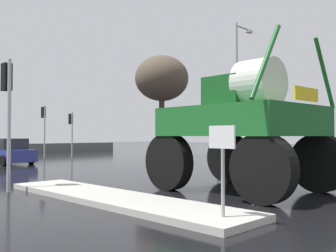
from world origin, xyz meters
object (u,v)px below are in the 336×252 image
lane_arrow_sign (222,154)px  traffic_signal_near_left (7,95)px  sedan_ahead (6,152)px  bare_tree_right (162,79)px  traffic_signal_far_left (71,124)px  traffic_signal_near_right (215,113)px  traffic_signal_far_right (44,120)px  oversize_sprayer (243,125)px  streetlight_near_right (238,86)px

lane_arrow_sign → traffic_signal_near_left: 7.46m
sedan_ahead → lane_arrow_sign: bearing=163.9°
traffic_signal_near_left → bare_tree_right: size_ratio=0.50×
bare_tree_right → traffic_signal_far_left: bearing=131.6°
traffic_signal_near_right → traffic_signal_far_right: bearing=94.1°
oversize_sprayer → traffic_signal_near_left: oversize_sprayer is taller
oversize_sprayer → traffic_signal_far_left: bearing=-14.7°
lane_arrow_sign → traffic_signal_far_left: size_ratio=0.49×
traffic_signal_near_left → bare_tree_right: bare_tree_right is taller
oversize_sprayer → bare_tree_right: (11.09, 15.10, 4.17)m
lane_arrow_sign → streetlight_near_right: streetlight_near_right is taller
traffic_signal_near_left → streetlight_near_right: 14.76m
oversize_sprayer → traffic_signal_near_right: size_ratio=1.38×
traffic_signal_near_left → streetlight_near_right: size_ratio=0.47×
streetlight_near_right → traffic_signal_far_left: bearing=102.9°
sedan_ahead → traffic_signal_near_right: size_ratio=1.12×
traffic_signal_near_left → sedan_ahead: bearing=68.2°
bare_tree_right → oversize_sprayer: bearing=-126.3°
sedan_ahead → bare_tree_right: size_ratio=0.53×
traffic_signal_far_left → traffic_signal_near_right: bearing=-94.5°
lane_arrow_sign → traffic_signal_near_right: (8.95, 7.20, 1.43)m
streetlight_near_right → bare_tree_right: 8.66m
traffic_signal_near_right → streetlight_near_right: 5.10m
sedan_ahead → traffic_signal_far_left: (6.89, 4.36, 1.87)m
traffic_signal_near_right → traffic_signal_far_right: size_ratio=0.96×
lane_arrow_sign → traffic_signal_far_right: (7.83, 22.74, 1.55)m
traffic_signal_near_left → traffic_signal_far_right: (9.03, 15.55, -0.02)m
lane_arrow_sign → bare_tree_right: 23.40m
streetlight_near_right → traffic_signal_near_left: bearing=-173.3°
traffic_signal_near_left → traffic_signal_near_right: bearing=0.0°
lane_arrow_sign → bare_tree_right: (15.03, 17.27, 4.83)m
traffic_signal_near_left → traffic_signal_far_left: bearing=53.8°
traffic_signal_far_right → traffic_signal_near_right: bearing=-85.9°
sedan_ahead → traffic_signal_far_left: 8.37m
traffic_signal_near_right → bare_tree_right: (6.08, 10.07, 3.40)m
lane_arrow_sign → traffic_signal_far_right: size_ratio=0.44×
oversize_sprayer → traffic_signal_near_right: (5.01, 5.03, 0.77)m
traffic_signal_near_right → traffic_signal_far_left: size_ratio=1.08×
oversize_sprayer → traffic_signal_far_right: bearing=-8.6°
traffic_signal_far_left → traffic_signal_far_right: (-2.35, -0.01, 0.32)m
traffic_signal_near_right → traffic_signal_near_left: bearing=-180.0°
traffic_signal_far_right → bare_tree_right: size_ratio=0.49×
oversize_sprayer → traffic_signal_near_left: size_ratio=1.32×
oversize_sprayer → traffic_signal_far_left: 21.51m
bare_tree_right → streetlight_near_right: bearing=-101.3°
sedan_ahead → oversize_sprayer: bearing=176.4°
sedan_ahead → bare_tree_right: 13.01m
oversize_sprayer → traffic_signal_near_left: bearing=47.8°
sedan_ahead → traffic_signal_far_left: traffic_signal_far_left is taller
oversize_sprayer → traffic_signal_far_right: size_ratio=1.33×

